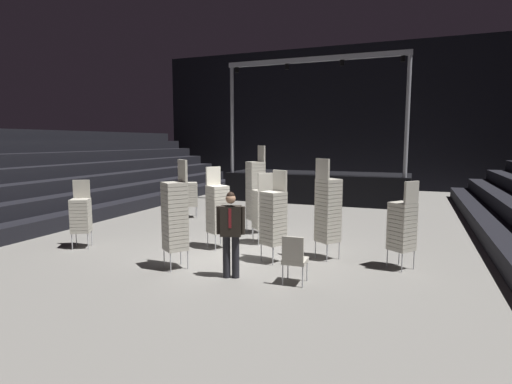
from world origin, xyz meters
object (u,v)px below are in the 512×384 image
Objects in this scene: chair_stack_front_left at (402,225)px; chair_stack_rear_centre at (256,190)px; man_with_tie at (231,230)px; chair_stack_rear_right at (263,208)px; chair_stack_mid_left at (217,208)px; chair_stack_mid_centre at (328,209)px; chair_stack_rear_left at (175,215)px; chair_stack_aisle_left at (81,214)px; chair_stack_mid_right at (190,193)px; chair_stack_front_right at (274,217)px; stage_riser at (317,185)px; loose_chair_near_man at (294,257)px.

chair_stack_rear_centre is at bearing 100.40° from chair_stack_front_left.
chair_stack_rear_right reaches higher than man_with_tie.
chair_stack_mid_left is at bearing -73.80° from man_with_tie.
chair_stack_rear_right is (-1.88, 0.81, -0.21)m from chair_stack_mid_centre.
chair_stack_rear_left is 3.23m from chair_stack_aisle_left.
chair_stack_mid_left is at bearing 125.48° from chair_stack_rear_centre.
chair_stack_mid_right is 4.63m from chair_stack_aisle_left.
chair_stack_front_right is at bearing 101.85° from chair_stack_mid_left.
chair_stack_rear_centre is (0.27, 1.95, 0.25)m from chair_stack_mid_left.
chair_stack_mid_left is 0.80× the size of chair_stack_rear_centre.
man_with_tie is 4.56m from chair_stack_aisle_left.
chair_stack_mid_right is at bearing -126.08° from chair_stack_aisle_left.
chair_stack_mid_right is (-7.13, 3.53, -0.08)m from chair_stack_front_left.
stage_riser is 3.86× the size of chair_stack_front_right.
chair_stack_rear_right is (0.36, -8.17, 0.22)m from stage_riser.
loose_chair_near_man is (0.84, -1.26, -0.49)m from chair_stack_front_right.
man_with_tie is 1.40m from chair_stack_front_right.
chair_stack_rear_centre is (3.02, -1.45, 0.42)m from chair_stack_mid_right.
man_with_tie is at bearing -178.46° from loose_chair_near_man.
chair_stack_rear_centre is at bearing 29.98° from chair_stack_mid_right.
man_with_tie reaches higher than chair_stack_aisle_left.
chair_stack_mid_centre is (-1.61, 0.17, 0.21)m from chair_stack_front_left.
chair_stack_mid_right is at bearing -26.58° from chair_stack_rear_left.
chair_stack_rear_right is at bearing -87.49° from stage_riser.
chair_stack_mid_centre is at bearing 161.70° from chair_stack_aisle_left.
chair_stack_rear_centre is (-0.62, 1.10, 0.34)m from chair_stack_rear_right.
chair_stack_mid_centre is 1.35× the size of chair_stack_aisle_left.
chair_stack_front_left is at bearing -122.92° from chair_stack_rear_left.
chair_stack_front_right is at bearing 162.39° from chair_stack_rear_centre.
chair_stack_rear_left is (-0.62, -10.85, 0.43)m from stage_riser.
man_with_tie is 1.00× the size of chair_stack_mid_right.
chair_stack_front_right reaches higher than chair_stack_mid_right.
chair_stack_mid_right is 7.47m from loose_chair_near_man.
chair_stack_rear_right is at bearing 176.45° from chair_stack_aisle_left.
man_with_tie is 0.91× the size of chair_stack_rear_right.
chair_stack_rear_centre is (-0.26, -7.08, 0.55)m from stage_riser.
stage_riser reaches higher than chair_stack_rear_centre.
chair_stack_rear_centre is 2.71× the size of loose_chair_near_man.
loose_chair_near_man is (5.28, -5.28, -0.33)m from chair_stack_mid_right.
chair_stack_aisle_left is at bearing 163.58° from chair_stack_rear_right.
stage_riser is 11.09m from loose_chair_near_man.
chair_stack_rear_centre is 1.50× the size of chair_stack_aisle_left.
chair_stack_front_right is 1.09× the size of chair_stack_rear_right.
man_with_tie is 0.91× the size of chair_stack_front_left.
chair_stack_mid_centre is (1.51, 1.99, 0.18)m from man_with_tie.
stage_riser reaches higher than chair_stack_mid_centre.
chair_stack_aisle_left is at bearing 25.30° from chair_stack_rear_left.
chair_stack_mid_centre is at bearing 81.35° from loose_chair_near_man.
chair_stack_front_right is 1.20× the size of chair_stack_aisle_left.
stage_riser is 3.44× the size of chair_stack_mid_centre.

